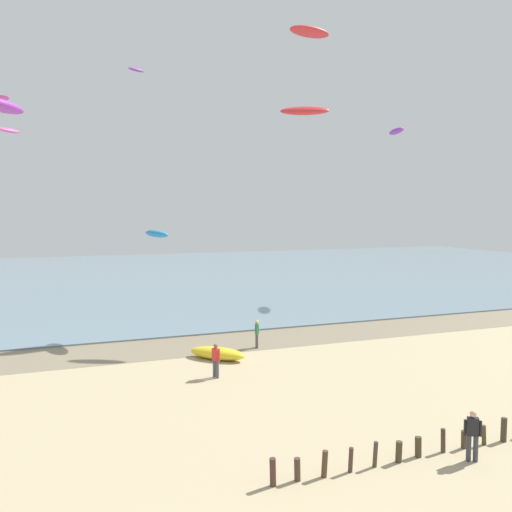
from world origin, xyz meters
name	(u,v)px	position (x,y,z in m)	size (l,w,h in m)	color
wet_sand_strip	(157,349)	(0.00, 24.98, 0.00)	(120.00, 5.16, 0.01)	#84755B
sea	(99,278)	(0.00, 62.55, 0.05)	(160.00, 70.00, 0.10)	slate
groyne_mid	(451,441)	(6.72, 7.18, 0.39)	(12.88, 0.36, 0.89)	#493029
person_mid_beach	(473,434)	(6.86, 6.35, 0.92)	(0.49, 0.38, 1.71)	#383842
person_by_waterline	(257,333)	(5.68, 23.06, 0.92)	(0.31, 0.55, 1.71)	#4C4C56
person_left_flank	(216,359)	(1.63, 18.20, 0.92)	(0.35, 0.52, 1.71)	#4C4C56
grounded_kite	(217,353)	(2.70, 21.45, 0.34)	(3.38, 1.22, 0.68)	yellow
kite_aloft_0	(396,131)	(25.42, 37.34, 15.86)	(3.34, 1.07, 0.53)	purple
kite_aloft_1	(305,111)	(10.34, 26.27, 14.94)	(3.28, 1.05, 0.53)	red
kite_aloft_2	(9,130)	(-8.54, 40.62, 14.62)	(2.07, 0.66, 0.33)	#E54C99
kite_aloft_3	(157,234)	(0.68, 28.20, 6.79)	(2.83, 0.91, 0.45)	#2384D1
kite_aloft_5	(310,32)	(13.21, 31.41, 21.91)	(3.56, 1.14, 0.57)	red
kite_aloft_6	(136,70)	(2.35, 45.96, 21.50)	(1.81, 0.58, 0.29)	purple
kite_aloft_7	(0,106)	(-7.63, 17.19, 12.48)	(2.99, 0.96, 0.48)	purple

